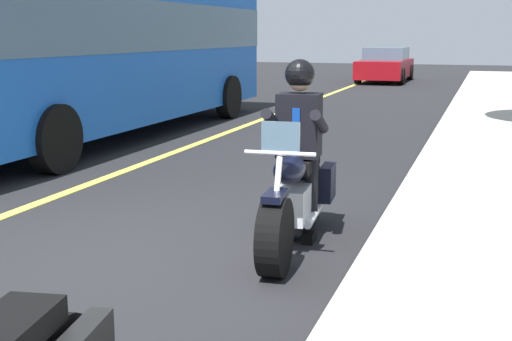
# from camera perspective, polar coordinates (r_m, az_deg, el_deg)

# --- Properties ---
(ground_plane) EXTENTS (80.00, 80.00, 0.00)m
(ground_plane) POSITION_cam_1_polar(r_m,az_deg,el_deg) (6.18, -10.71, -7.31)
(ground_plane) COLOR black
(motorcycle_main) EXTENTS (2.22, 0.71, 1.26)m
(motorcycle_main) POSITION_cam_1_polar(r_m,az_deg,el_deg) (6.34, 3.28, -2.40)
(motorcycle_main) COLOR black
(motorcycle_main) RESTS_ON ground_plane
(rider_main) EXTENTS (0.65, 0.59, 1.74)m
(rider_main) POSITION_cam_1_polar(r_m,az_deg,el_deg) (6.41, 3.63, 3.08)
(rider_main) COLOR black
(rider_main) RESTS_ON ground_plane
(bus_near) EXTENTS (11.05, 2.70, 3.30)m
(bus_near) POSITION_cam_1_polar(r_m,az_deg,el_deg) (13.25, -13.11, 10.80)
(bus_near) COLOR blue
(bus_near) RESTS_ON ground_plane
(car_silver) EXTENTS (4.60, 1.92, 1.40)m
(car_silver) POSITION_cam_1_polar(r_m,az_deg,el_deg) (28.61, 10.88, 8.75)
(car_silver) COLOR maroon
(car_silver) RESTS_ON ground_plane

